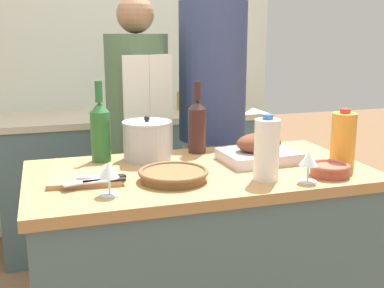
# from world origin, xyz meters

# --- Properties ---
(kitchen_island) EXTENTS (1.33, 0.69, 0.92)m
(kitchen_island) POSITION_xyz_m (0.00, 0.00, 0.46)
(kitchen_island) COLOR #4C666B
(kitchen_island) RESTS_ON ground_plane
(back_counter) EXTENTS (1.77, 0.60, 0.91)m
(back_counter) POSITION_xyz_m (0.00, 1.48, 0.46)
(back_counter) COLOR #4C666B
(back_counter) RESTS_ON ground_plane
(back_wall) EXTENTS (2.27, 0.10, 2.55)m
(back_wall) POSITION_xyz_m (0.00, 1.83, 1.27)
(back_wall) COLOR silver
(back_wall) RESTS_ON ground_plane
(roasting_pan) EXTENTS (0.31, 0.24, 0.12)m
(roasting_pan) POSITION_xyz_m (0.27, 0.04, 0.96)
(roasting_pan) COLOR #BCBCC1
(roasting_pan) RESTS_ON kitchen_island
(wicker_basket) EXTENTS (0.26, 0.26, 0.04)m
(wicker_basket) POSITION_xyz_m (-0.14, -0.11, 0.94)
(wicker_basket) COLOR brown
(wicker_basket) RESTS_ON kitchen_island
(cutting_board) EXTENTS (0.28, 0.25, 0.02)m
(cutting_board) POSITION_xyz_m (-0.44, -0.00, 0.93)
(cutting_board) COLOR #AD7F51
(cutting_board) RESTS_ON kitchen_island
(stock_pot) EXTENTS (0.21, 0.21, 0.19)m
(stock_pot) POSITION_xyz_m (-0.16, 0.22, 1.00)
(stock_pot) COLOR #B7B7BC
(stock_pot) RESTS_ON kitchen_island
(mixing_bowl) EXTENTS (0.15, 0.15, 0.05)m
(mixing_bowl) POSITION_xyz_m (0.44, -0.22, 0.94)
(mixing_bowl) COLOR #A84C38
(mixing_bowl) RESTS_ON kitchen_island
(juice_jug) EXTENTS (0.10, 0.10, 0.23)m
(juice_jug) POSITION_xyz_m (0.56, -0.12, 1.03)
(juice_jug) COLOR orange
(juice_jug) RESTS_ON kitchen_island
(milk_jug) EXTENTS (0.09, 0.09, 0.24)m
(milk_jug) POSITION_xyz_m (0.19, -0.19, 1.03)
(milk_jug) COLOR white
(milk_jug) RESTS_ON kitchen_island
(wine_bottle_green) EXTENTS (0.08, 0.08, 0.32)m
(wine_bottle_green) POSITION_xyz_m (0.07, 0.27, 1.04)
(wine_bottle_green) COLOR #381E19
(wine_bottle_green) RESTS_ON kitchen_island
(wine_bottle_dark) EXTENTS (0.08, 0.08, 0.33)m
(wine_bottle_dark) POSITION_xyz_m (-0.35, 0.25, 1.05)
(wine_bottle_dark) COLOR #28662D
(wine_bottle_dark) RESTS_ON kitchen_island
(wine_glass_left) EXTENTS (0.07, 0.07, 0.11)m
(wine_glass_left) POSITION_xyz_m (0.32, -0.27, 1.00)
(wine_glass_left) COLOR silver
(wine_glass_left) RESTS_ON kitchen_island
(wine_glass_right) EXTENTS (0.07, 0.07, 0.11)m
(wine_glass_right) POSITION_xyz_m (-0.38, -0.20, 1.00)
(wine_glass_right) COLOR silver
(wine_glass_right) RESTS_ON kitchen_island
(knife_chef) EXTENTS (0.23, 0.08, 0.01)m
(knife_chef) POSITION_xyz_m (-0.41, -0.09, 0.94)
(knife_chef) COLOR #B7B7BC
(knife_chef) RESTS_ON cutting_board
(knife_paring) EXTENTS (0.15, 0.06, 0.01)m
(knife_paring) POSITION_xyz_m (-0.39, -0.05, 0.94)
(knife_paring) COLOR #B7B7BC
(knife_paring) RESTS_ON cutting_board
(knife_bread) EXTENTS (0.15, 0.03, 0.01)m
(knife_bread) POSITION_xyz_m (-0.38, -0.10, 0.94)
(knife_bread) COLOR #B7B7BC
(knife_bread) RESTS_ON cutting_board
(condiment_bottle_tall) EXTENTS (0.07, 0.07, 0.17)m
(condiment_bottle_tall) POSITION_xyz_m (0.15, 1.37, 0.99)
(condiment_bottle_tall) COLOR #234C28
(condiment_bottle_tall) RESTS_ON back_counter
(condiment_bottle_short) EXTENTS (0.06, 0.06, 0.15)m
(condiment_bottle_short) POSITION_xyz_m (0.36, 1.50, 0.98)
(condiment_bottle_short) COLOR #B28E2D
(condiment_bottle_short) RESTS_ON back_counter
(person_cook_aproned) EXTENTS (0.33, 0.34, 1.63)m
(person_cook_aproned) POSITION_xyz_m (-0.10, 0.74, 0.90)
(person_cook_aproned) COLOR beige
(person_cook_aproned) RESTS_ON ground_plane
(person_cook_guest) EXTENTS (0.36, 0.36, 1.81)m
(person_cook_guest) POSITION_xyz_m (0.31, 0.71, 1.01)
(person_cook_guest) COLOR beige
(person_cook_guest) RESTS_ON ground_plane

